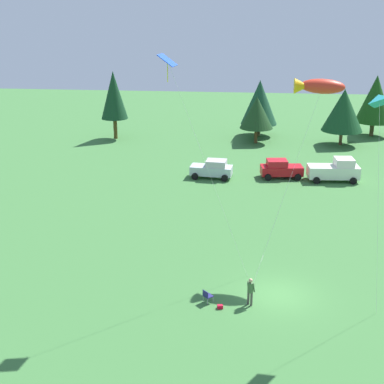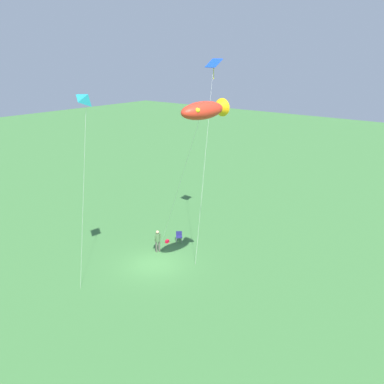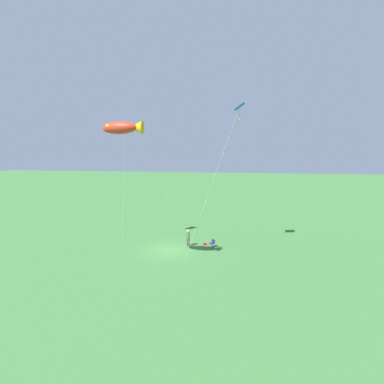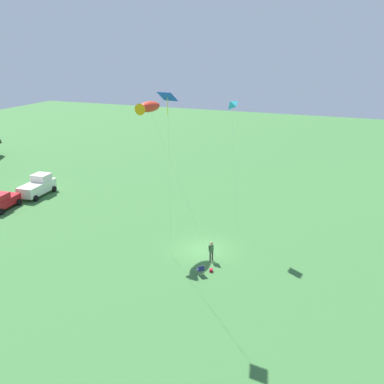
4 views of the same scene
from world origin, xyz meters
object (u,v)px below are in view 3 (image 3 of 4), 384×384
kite_delta_teal (125,128)px  backpack_on_grass (205,244)px  person_kite_flyer (188,237)px  kite_diamond_blue (238,111)px  folding_chair (212,243)px  kite_large_fish (124,128)px

kite_delta_teal → backpack_on_grass: bearing=-171.4°
person_kite_flyer → kite_diamond_blue: kite_diamond_blue is taller
folding_chair → backpack_on_grass: folding_chair is taller
kite_diamond_blue → folding_chair: bearing=-34.4°
kite_delta_teal → kite_diamond_blue: size_ratio=0.88×
kite_diamond_blue → kite_large_fish: bearing=34.5°
person_kite_flyer → kite_large_fish: (3.86, 7.46, 10.76)m
kite_large_fish → kite_delta_teal: kite_delta_teal is taller
backpack_on_grass → kite_diamond_blue: size_ratio=0.02×
folding_chair → kite_delta_teal: size_ratio=0.07×
kite_large_fish → kite_delta_teal: size_ratio=0.98×
backpack_on_grass → kite_diamond_blue: kite_diamond_blue is taller
kite_large_fish → backpack_on_grass: bearing=-124.7°
kite_large_fish → kite_diamond_blue: bearing=-145.5°
folding_chair → kite_diamond_blue: kite_diamond_blue is taller
kite_delta_teal → kite_diamond_blue: (-10.90, 0.92, 1.36)m
backpack_on_grass → kite_diamond_blue: (-3.06, 2.11, 13.35)m
person_kite_flyer → backpack_on_grass: (-1.71, -0.59, -0.91)m
folding_chair → kite_diamond_blue: bearing=102.6°
backpack_on_grass → kite_large_fish: bearing=55.3°
kite_large_fish → kite_diamond_blue: 10.62m
folding_chair → kite_large_fish: size_ratio=0.07×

